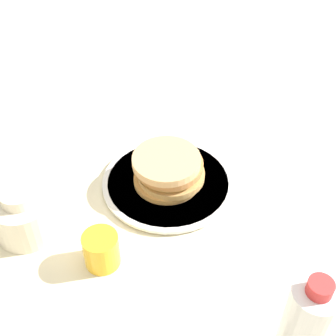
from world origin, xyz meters
TOP-DOWN VIEW (x-y plane):
  - ground_plane at (0.00, 0.00)m, footprint 4.00×4.00m
  - plate at (-0.02, -0.01)m, footprint 0.26×0.26m
  - pancake_stack at (-0.02, -0.01)m, footprint 0.14×0.14m
  - juice_glass at (-0.12, 0.18)m, footprint 0.06×0.06m
  - cream_jug at (0.01, 0.27)m, footprint 0.11×0.11m
  - water_bottle_near at (-0.42, 0.02)m, footprint 0.06×0.06m

SIDE VIEW (x-z plane):
  - ground_plane at x=0.00m, z-range 0.00..0.00m
  - plate at x=-0.02m, z-range 0.00..0.01m
  - juice_glass at x=-0.12m, z-range 0.00..0.06m
  - cream_jug at x=0.01m, z-range -0.01..0.09m
  - pancake_stack at x=-0.02m, z-range 0.01..0.08m
  - water_bottle_near at x=-0.42m, z-range -0.01..0.21m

